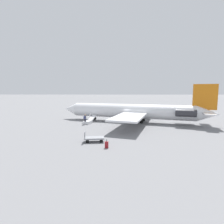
{
  "coord_description": "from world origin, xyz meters",
  "views": [
    {
      "loc": [
        2.41,
        32.21,
        5.61
      ],
      "look_at": [
        3.45,
        -0.18,
        1.81
      ],
      "focal_mm": 28.0,
      "sensor_mm": 36.0,
      "label": 1
    }
  ],
  "objects_px": {
    "boarding_stairs": "(89,121)",
    "suitcase": "(107,145)",
    "airplane_main": "(135,111)",
    "luggage_cart": "(93,138)",
    "passenger": "(85,119)"
  },
  "relations": [
    {
      "from": "boarding_stairs",
      "to": "suitcase",
      "type": "bearing_deg",
      "value": -146.66
    },
    {
      "from": "airplane_main",
      "to": "boarding_stairs",
      "type": "xyz_separation_m",
      "value": [
        8.42,
        1.48,
        -1.67
      ]
    },
    {
      "from": "airplane_main",
      "to": "luggage_cart",
      "type": "distance_m",
      "value": 14.37
    },
    {
      "from": "luggage_cart",
      "to": "suitcase",
      "type": "height_order",
      "value": "luggage_cart"
    },
    {
      "from": "boarding_stairs",
      "to": "passenger",
      "type": "height_order",
      "value": "passenger"
    },
    {
      "from": "airplane_main",
      "to": "luggage_cart",
      "type": "bearing_deg",
      "value": 81.81
    },
    {
      "from": "airplane_main",
      "to": "suitcase",
      "type": "relative_size",
      "value": 31.99
    },
    {
      "from": "suitcase",
      "to": "airplane_main",
      "type": "bearing_deg",
      "value": -106.22
    },
    {
      "from": "luggage_cart",
      "to": "airplane_main",
      "type": "bearing_deg",
      "value": -121.61
    },
    {
      "from": "airplane_main",
      "to": "boarding_stairs",
      "type": "relative_size",
      "value": 6.81
    },
    {
      "from": "airplane_main",
      "to": "passenger",
      "type": "relative_size",
      "value": 16.18
    },
    {
      "from": "luggage_cart",
      "to": "passenger",
      "type": "bearing_deg",
      "value": -81.39
    },
    {
      "from": "airplane_main",
      "to": "passenger",
      "type": "distance_m",
      "value": 9.28
    },
    {
      "from": "passenger",
      "to": "luggage_cart",
      "type": "height_order",
      "value": "passenger"
    },
    {
      "from": "passenger",
      "to": "luggage_cart",
      "type": "distance_m",
      "value": 10.78
    }
  ]
}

